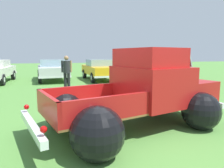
{
  "coord_description": "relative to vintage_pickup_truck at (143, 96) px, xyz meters",
  "views": [
    {
      "loc": [
        -1.67,
        -4.54,
        1.77
      ],
      "look_at": [
        0.0,
        1.65,
        0.85
      ],
      "focal_mm": 33.06,
      "sensor_mm": 36.0,
      "label": 1
    }
  ],
  "objects": [
    {
      "name": "show_car_1",
      "position": [
        -2.32,
        10.18,
        0.03
      ],
      "size": [
        2.27,
        4.69,
        1.43
      ],
      "rotation": [
        0.0,
        0.0,
        -1.49
      ],
      "color": "black",
      "rests_on": "ground"
    },
    {
      "name": "spectator_0",
      "position": [
        -1.55,
        5.96,
        0.22
      ],
      "size": [
        0.54,
        0.37,
        1.71
      ],
      "rotation": [
        0.0,
        0.0,
        1.46
      ],
      "color": "black",
      "rests_on": "ground"
    },
    {
      "name": "show_car_2",
      "position": [
        0.89,
        9.47,
        0.03
      ],
      "size": [
        2.08,
        4.53,
        1.43
      ],
      "rotation": [
        0.0,
        0.0,
        -1.52
      ],
      "color": "black",
      "rests_on": "ground"
    },
    {
      "name": "show_car_3",
      "position": [
        4.85,
        9.44,
        0.03
      ],
      "size": [
        2.06,
        4.54,
        1.43
      ],
      "rotation": [
        0.0,
        0.0,
        -1.61
      ],
      "color": "black",
      "rests_on": "ground"
    },
    {
      "name": "ground_plane",
      "position": [
        -0.37,
        -0.11,
        -0.76
      ],
      "size": [
        80.0,
        80.0,
        0.0
      ],
      "primitive_type": "plane",
      "color": "#548C3D"
    },
    {
      "name": "vintage_pickup_truck",
      "position": [
        0.0,
        0.0,
        0.0
      ],
      "size": [
        4.97,
        3.69,
        1.96
      ],
      "rotation": [
        0.0,
        0.0,
        0.28
      ],
      "color": "black",
      "rests_on": "ground"
    }
  ]
}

